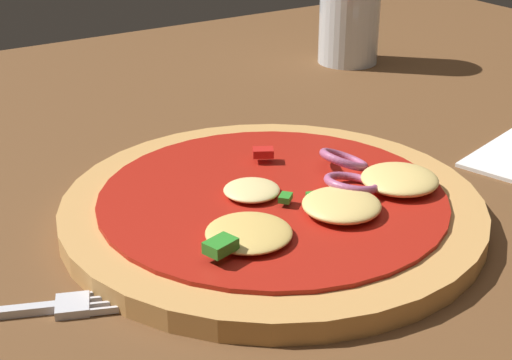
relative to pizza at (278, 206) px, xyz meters
The scene contains 3 objects.
dining_table 0.06m from the pizza, ahead, with size 1.18×1.05×0.03m.
pizza is the anchor object (origin of this frame).
beer_glass 0.38m from the pizza, 44.32° to the left, with size 0.06×0.06×0.14m.
Camera 1 is at (-0.30, -0.36, 0.27)m, focal length 53.56 mm.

